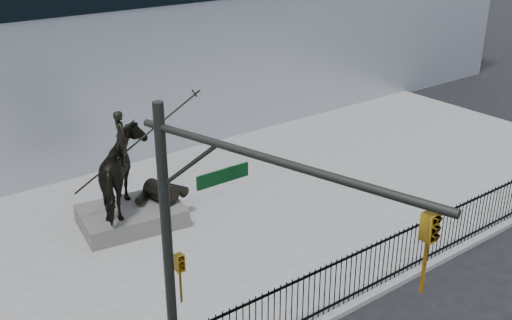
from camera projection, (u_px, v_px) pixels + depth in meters
ground at (418, 311)px, 15.57m from camera, size 120.00×120.00×0.00m
plaza at (256, 208)px, 20.68m from camera, size 30.00×12.00×0.15m
building at (91, 24)px, 28.46m from camera, size 44.00×14.00×9.00m
picket_fence at (384, 261)px, 16.13m from camera, size 22.10×0.10×1.50m
statue_plinth at (132, 216)px, 19.39m from camera, size 3.48×2.63×0.60m
equestrian_statue at (129, 172)px, 18.81m from camera, size 4.06×2.81×3.47m
traffic_signal_left at (207, 285)px, 9.79m from camera, size 1.52×4.84×7.00m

